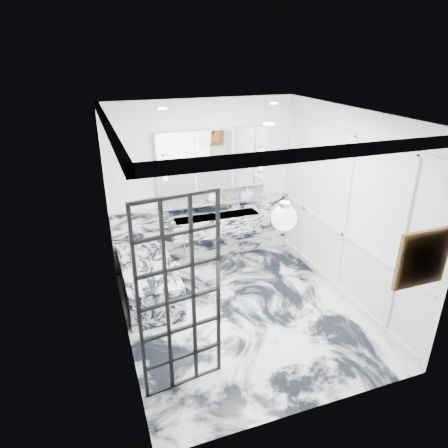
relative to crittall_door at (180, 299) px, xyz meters
name	(u,v)px	position (x,y,z in m)	size (l,w,h in m)	color
floor	(242,313)	(1.10, 0.99, -1.13)	(3.60, 3.60, 0.00)	silver
ceiling	(246,114)	(1.10, 0.99, 1.67)	(3.60, 3.60, 0.00)	white
wall_back	(204,184)	(1.10, 2.79, 0.27)	(3.60, 3.60, 0.00)	white
wall_front	(318,299)	(1.10, -0.81, 0.27)	(3.60, 3.60, 0.00)	white
wall_left	(118,242)	(-0.50, 0.99, 0.27)	(3.60, 3.60, 0.00)	white
wall_right	(348,209)	(2.70, 0.99, 0.27)	(3.60, 3.60, 0.00)	white
marble_clad_back	(205,231)	(1.10, 2.76, -0.60)	(3.18, 0.05, 1.05)	silver
marble_clad_left	(120,247)	(-0.48, 0.99, 0.21)	(0.02, 3.56, 2.68)	silver
panel_molding	(346,216)	(2.68, 0.99, 0.17)	(0.03, 3.40, 2.30)	white
soap_bottle_a	(247,192)	(1.86, 2.70, 0.07)	(0.08, 0.08, 0.21)	#8C5919
soap_bottle_b	(243,193)	(1.78, 2.70, 0.05)	(0.08, 0.08, 0.17)	#4C4C51
soap_bottle_c	(250,193)	(1.93, 2.70, 0.04)	(0.12, 0.12, 0.15)	silver
face_pot	(212,198)	(1.22, 2.70, 0.04)	(0.17, 0.17, 0.17)	white
amber_bottle	(225,197)	(1.46, 2.70, 0.01)	(0.04, 0.04, 0.10)	#8C5919
flower_vase	(175,275)	(0.23, 1.35, -0.52)	(0.08, 0.08, 0.12)	silver
crittall_door	(180,299)	(0.00, 0.00, 0.00)	(0.88, 0.04, 2.25)	black
artwork	(423,259)	(2.30, -0.77, 0.45)	(0.52, 0.05, 0.52)	#D05F15
pendant_light	(284,218)	(1.07, -0.13, 0.81)	(0.26, 0.26, 0.26)	white
trough_sink	(217,224)	(1.25, 2.54, -0.40)	(1.60, 0.45, 0.30)	silver
ledge	(214,202)	(1.25, 2.71, -0.06)	(1.90, 0.14, 0.04)	silver
subway_tile	(212,194)	(1.25, 2.77, 0.08)	(1.90, 0.03, 0.23)	white
mirror_cabinet	(213,160)	(1.25, 2.71, 0.69)	(1.90, 0.16, 1.00)	white
sconce_left	(165,168)	(0.43, 2.62, 0.65)	(0.07, 0.07, 0.40)	white
sconce_right	(261,159)	(2.07, 2.62, 0.65)	(0.07, 0.07, 0.40)	white
bathtub	(148,280)	(-0.07, 1.88, -0.85)	(0.75, 1.65, 0.55)	silver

